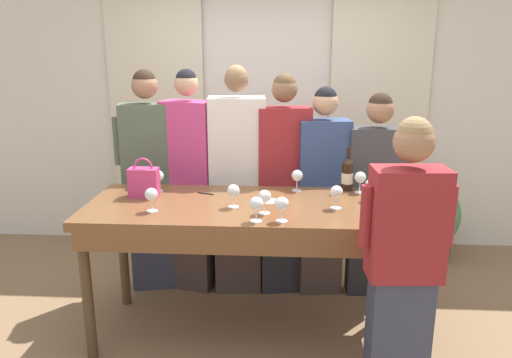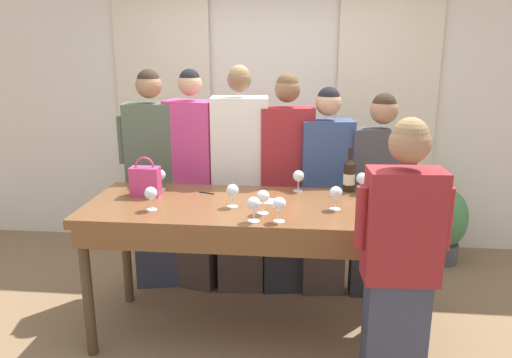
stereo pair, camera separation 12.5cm
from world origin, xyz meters
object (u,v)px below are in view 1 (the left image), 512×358
at_px(wine_glass_center_left, 371,186).
at_px(wine_glass_near_host, 151,195).
at_px(wine_glass_front_left, 336,192).
at_px(potted_plant, 439,221).
at_px(wine_glass_by_handbag, 420,202).
at_px(guest_beige_cap, 375,193).
at_px(tasting_bar, 255,218).
at_px(wine_glass_front_right, 265,197).
at_px(guest_navy_coat, 322,190).
at_px(guest_striped_shirt, 283,183).
at_px(wine_glass_back_right, 282,204).
at_px(wine_glass_center_right, 233,191).
at_px(wine_glass_back_left, 256,204).
at_px(guest_olive_jacket, 150,180).
at_px(guest_pink_top, 190,181).
at_px(wine_glass_center_mid, 297,176).
at_px(wine_glass_by_bottle, 158,176).
at_px(wine_glass_back_mid, 360,178).
at_px(handbag, 144,182).
at_px(host_pouring, 404,261).
at_px(guest_cream_sweater, 237,182).
at_px(wine_bottle, 347,174).
at_px(wine_glass_front_mid, 394,203).

bearing_deg(wine_glass_center_left, wine_glass_near_host, -167.81).
relative_size(wine_glass_front_left, potted_plant, 0.22).
bearing_deg(wine_glass_by_handbag, guest_beige_cap, 96.83).
bearing_deg(tasting_bar, wine_glass_center_left, 10.39).
xyz_separation_m(wine_glass_front_right, guest_navy_coat, (0.42, 0.86, -0.20)).
relative_size(guest_striped_shirt, potted_plant, 2.52).
xyz_separation_m(guest_striped_shirt, potted_plant, (1.47, 0.70, -0.54)).
height_order(wine_glass_by_handbag, guest_beige_cap, guest_beige_cap).
distance_m(wine_glass_center_left, wine_glass_back_right, 0.75).
height_order(wine_glass_front_left, potted_plant, wine_glass_front_left).
relative_size(wine_glass_center_right, wine_glass_back_left, 1.00).
xyz_separation_m(wine_glass_back_right, guest_olive_jacket, (-1.08, 1.00, -0.14)).
height_order(wine_glass_center_right, guest_pink_top, guest_pink_top).
bearing_deg(potted_plant, wine_glass_center_mid, -142.81).
bearing_deg(guest_olive_jacket, wine_glass_by_bottle, -66.60).
xyz_separation_m(wine_glass_back_left, wine_glass_back_mid, (0.70, 0.65, -0.00)).
height_order(wine_glass_center_right, wine_glass_near_host, same).
height_order(wine_glass_back_right, guest_olive_jacket, guest_olive_jacket).
distance_m(wine_glass_center_mid, wine_glass_center_right, 0.59).
bearing_deg(tasting_bar, wine_glass_center_mid, 51.66).
height_order(wine_glass_back_right, wine_glass_by_handbag, same).
height_order(handbag, wine_glass_front_right, handbag).
relative_size(wine_glass_by_bottle, host_pouring, 0.09).
height_order(guest_navy_coat, guest_beige_cap, guest_navy_coat).
distance_m(wine_glass_center_right, wine_glass_by_handbag, 1.17).
bearing_deg(wine_glass_back_mid, guest_beige_cap, 64.09).
xyz_separation_m(wine_glass_front_left, host_pouring, (0.32, -0.57, -0.21)).
xyz_separation_m(wine_glass_by_handbag, potted_plant, (0.63, 1.60, -0.69)).
height_order(handbag, wine_glass_back_right, handbag).
distance_m(wine_glass_center_mid, guest_cream_sweater, 0.60).
bearing_deg(wine_bottle, guest_striped_shirt, 147.10).
xyz_separation_m(wine_glass_front_left, guest_striped_shirt, (-0.35, 0.74, -0.15)).
relative_size(tasting_bar, wine_glass_back_mid, 14.65).
bearing_deg(wine_glass_near_host, wine_glass_front_left, 6.26).
relative_size(wine_glass_front_left, wine_glass_center_right, 1.00).
relative_size(handbag, wine_glass_by_handbag, 1.80).
xyz_separation_m(wine_glass_back_mid, wine_glass_back_right, (-0.55, -0.64, 0.00)).
distance_m(wine_glass_by_bottle, guest_cream_sweater, 0.69).
distance_m(guest_striped_shirt, guest_beige_cap, 0.73).
bearing_deg(wine_glass_center_right, wine_glass_front_mid, -10.36).
bearing_deg(wine_glass_near_host, wine_glass_back_left, -12.39).
distance_m(tasting_bar, guest_olive_jacket, 1.14).
xyz_separation_m(wine_glass_center_left, wine_glass_back_mid, (-0.05, 0.19, 0.00)).
height_order(wine_glass_center_left, guest_cream_sweater, guest_cream_sweater).
distance_m(wine_glass_center_left, wine_glass_center_right, 0.94).
bearing_deg(potted_plant, wine_glass_near_host, -145.82).
height_order(wine_bottle, guest_striped_shirt, guest_striped_shirt).
bearing_deg(wine_glass_back_left, wine_glass_by_handbag, 6.32).
distance_m(handbag, wine_glass_back_right, 1.07).
bearing_deg(wine_bottle, handbag, -170.10).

